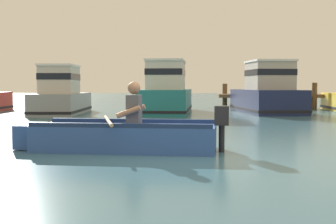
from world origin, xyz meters
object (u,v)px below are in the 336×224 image
rowboat_with_person (122,136)px  moored_boat_navy (267,94)px  moored_boat_teal (167,93)px  moored_boat_grey (61,96)px

rowboat_with_person → moored_boat_navy: bearing=68.2°
rowboat_with_person → moored_boat_navy: (4.43, 11.08, 0.54)m
moored_boat_teal → moored_boat_navy: 4.13m
moored_boat_teal → moored_boat_navy: bearing=2.9°
rowboat_with_person → moored_boat_teal: size_ratio=0.68×
rowboat_with_person → moored_boat_grey: (-3.89, 10.21, 0.46)m
moored_boat_teal → moored_boat_navy: moored_boat_teal is taller
rowboat_with_person → moored_boat_grey: moored_boat_grey is taller
moored_boat_grey → rowboat_with_person: bearing=-69.1°
moored_boat_teal → moored_boat_navy: (4.12, 0.21, -0.00)m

